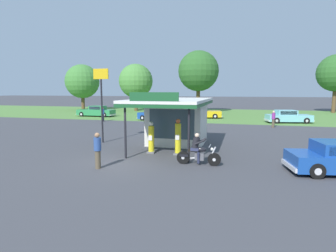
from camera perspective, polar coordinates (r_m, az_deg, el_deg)
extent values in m
plane|color=#424247|center=(14.39, -9.39, -7.41)|extent=(300.00, 300.00, 0.00)
cube|color=#56843D|center=(43.21, 7.17, 2.46)|extent=(120.00, 24.00, 0.01)
cube|color=silver|center=(19.07, 1.96, 0.81)|extent=(3.63, 3.36, 2.94)
cube|color=#384C56|center=(17.46, 0.74, 0.40)|extent=(2.91, 0.05, 1.88)
cube|color=silver|center=(17.31, 0.72, 5.30)|extent=(4.33, 7.26, 0.16)
cube|color=#195128|center=(17.31, 0.72, 4.71)|extent=(4.33, 7.26, 0.18)
cube|color=#195128|center=(13.84, -2.96, 6.02)|extent=(2.54, 0.08, 0.44)
cylinder|color=black|center=(13.94, 4.30, -1.63)|extent=(0.12, 0.12, 2.94)
cylinder|color=black|center=(14.95, -8.75, -1.08)|extent=(0.12, 0.12, 2.94)
cube|color=slate|center=(16.35, -3.44, -5.36)|extent=(0.44, 0.44, 0.10)
cylinder|color=yellow|center=(16.19, -3.46, -2.62)|extent=(0.34, 0.34, 1.48)
cube|color=white|center=(16.01, -3.67, -2.47)|extent=(0.22, 0.02, 0.28)
sphere|color=white|center=(16.06, -3.48, 0.48)|extent=(0.26, 0.26, 0.26)
cube|color=slate|center=(15.93, 2.05, -5.69)|extent=(0.44, 0.44, 0.10)
cylinder|color=yellow|center=(15.75, 2.07, -2.53)|extent=(0.34, 0.34, 1.68)
cube|color=white|center=(15.56, 1.92, -2.33)|extent=(0.22, 0.02, 0.28)
sphere|color=orange|center=(15.61, 2.09, 1.02)|extent=(0.26, 0.26, 0.26)
cylinder|color=black|center=(13.70, 9.46, -6.79)|extent=(0.64, 0.10, 0.64)
cylinder|color=silver|center=(13.70, 9.46, -6.79)|extent=(0.16, 0.12, 0.16)
cylinder|color=black|center=(13.92, 3.11, -6.47)|extent=(0.64, 0.10, 0.64)
cylinder|color=silver|center=(13.92, 3.11, -6.47)|extent=(0.16, 0.12, 0.16)
ellipsoid|color=black|center=(13.67, 6.70, -4.79)|extent=(0.56, 0.24, 0.24)
cube|color=#59595E|center=(13.76, 6.47, -6.25)|extent=(0.44, 0.24, 0.36)
cube|color=black|center=(13.73, 5.25, -4.97)|extent=(0.48, 0.26, 0.10)
cylinder|color=silver|center=(13.64, 9.06, -5.63)|extent=(0.37, 0.07, 0.71)
cylinder|color=silver|center=(13.57, 8.59, -4.04)|extent=(0.04, 0.70, 0.04)
sphere|color=silver|center=(13.60, 8.99, -4.72)|extent=(0.16, 0.16, 0.16)
cube|color=black|center=(13.88, 3.32, -6.00)|extent=(0.44, 0.18, 0.12)
cylinder|color=silver|center=(13.98, 4.92, -6.59)|extent=(0.70, 0.08, 0.18)
cube|color=#2D3351|center=(13.71, 5.54, -4.74)|extent=(0.40, 0.34, 0.14)
cylinder|color=#2D3351|center=(13.92, 6.44, -6.25)|extent=(0.12, 0.23, 0.56)
cylinder|color=#2D3351|center=(13.62, 6.24, -6.56)|extent=(0.12, 0.23, 0.56)
cylinder|color=black|center=(13.64, 5.72, -3.45)|extent=(0.41, 0.32, 0.60)
sphere|color=beige|center=(13.57, 5.99, -1.91)|extent=(0.22, 0.22, 0.22)
cylinder|color=black|center=(13.79, 6.84, -3.00)|extent=(0.54, 0.09, 0.31)
cylinder|color=black|center=(13.40, 6.60, -3.30)|extent=(0.54, 0.09, 0.31)
cube|color=#283847|center=(15.03, 30.34, -3.21)|extent=(1.65, 0.33, 0.40)
cube|color=silver|center=(13.66, 23.59, -7.44)|extent=(0.44, 1.80, 0.18)
cylinder|color=black|center=(14.74, 25.49, -6.36)|extent=(0.69, 0.31, 0.66)
cylinder|color=silver|center=(14.74, 25.49, -6.36)|extent=(0.33, 0.27, 0.30)
cylinder|color=black|center=(13.15, 28.26, -8.13)|extent=(0.69, 0.31, 0.66)
cylinder|color=silver|center=(13.15, 28.26, -8.13)|extent=(0.33, 0.27, 0.30)
cube|color=#19479E|center=(33.46, -2.02, 2.06)|extent=(5.18, 3.11, 0.76)
cube|color=#19479E|center=(33.24, -1.57, 3.19)|extent=(2.43, 2.16, 0.60)
cube|color=#283847|center=(33.78, -3.04, 3.25)|extent=(0.43, 1.45, 0.48)
cube|color=#283847|center=(32.54, -2.33, 3.10)|extent=(1.70, 0.49, 0.45)
cube|color=#283847|center=(33.94, -0.85, 3.28)|extent=(1.70, 0.49, 0.45)
cube|color=silver|center=(34.84, -5.45, 1.81)|extent=(0.59, 1.78, 0.18)
cube|color=silver|center=(32.25, 1.68, 1.40)|extent=(0.59, 1.78, 0.18)
sphere|color=white|center=(34.33, -6.06, 2.22)|extent=(0.18, 0.18, 0.18)
sphere|color=white|center=(35.32, -4.89, 2.37)|extent=(0.18, 0.18, 0.18)
cylinder|color=black|center=(33.65, -5.21, 1.67)|extent=(0.69, 0.37, 0.66)
cylinder|color=silver|center=(33.65, -5.21, 1.67)|extent=(0.34, 0.29, 0.30)
cylinder|color=black|center=(35.12, -3.53, 1.92)|extent=(0.69, 0.37, 0.66)
cylinder|color=silver|center=(35.12, -3.53, 1.92)|extent=(0.34, 0.29, 0.30)
cylinder|color=black|center=(31.87, -0.36, 1.38)|extent=(0.69, 0.37, 0.66)
cylinder|color=silver|center=(31.87, -0.36, 1.38)|extent=(0.34, 0.29, 0.30)
cylinder|color=black|center=(33.42, 1.19, 1.66)|extent=(0.69, 0.37, 0.66)
cylinder|color=silver|center=(33.42, 1.19, 1.66)|extent=(0.34, 0.29, 0.30)
cube|color=#2D844C|center=(40.30, -14.55, 2.74)|extent=(5.19, 1.95, 0.77)
cube|color=#2D844C|center=(40.11, -14.24, 3.66)|extent=(1.99, 1.67, 0.53)
cube|color=#283847|center=(40.60, -15.42, 3.66)|extent=(0.07, 1.45, 0.42)
cube|color=#283847|center=(39.42, -14.83, 3.58)|extent=(1.67, 0.06, 0.40)
cube|color=#283847|center=(40.81, -13.67, 3.73)|extent=(1.67, 0.06, 0.40)
cube|color=silver|center=(41.70, -17.63, 2.41)|extent=(0.15, 1.77, 0.18)
cube|color=silver|center=(39.06, -11.23, 2.30)|extent=(0.15, 1.77, 0.18)
sphere|color=white|center=(41.19, -18.11, 2.76)|extent=(0.18, 0.18, 0.18)
sphere|color=white|center=(42.17, -17.21, 2.89)|extent=(0.18, 0.18, 0.18)
cylinder|color=black|center=(40.50, -17.30, 2.33)|extent=(0.66, 0.21, 0.66)
cylinder|color=silver|center=(40.50, -17.30, 2.33)|extent=(0.30, 0.23, 0.30)
cylinder|color=black|center=(41.96, -16.00, 2.54)|extent=(0.66, 0.21, 0.66)
cylinder|color=silver|center=(41.96, -16.00, 2.54)|extent=(0.30, 0.23, 0.30)
cylinder|color=black|center=(38.70, -12.95, 2.25)|extent=(0.66, 0.21, 0.66)
cylinder|color=silver|center=(38.70, -12.95, 2.25)|extent=(0.30, 0.23, 0.30)
cylinder|color=black|center=(40.22, -11.75, 2.47)|extent=(0.66, 0.21, 0.66)
cylinder|color=silver|center=(40.22, -11.75, 2.47)|extent=(0.30, 0.23, 0.30)
cube|color=#7AC6D1|center=(34.10, 23.47, 1.53)|extent=(5.06, 2.91, 0.73)
cube|color=#7AC6D1|center=(33.93, 23.02, 2.59)|extent=(2.41, 2.10, 0.51)
cube|color=#283847|center=(34.31, 24.62, 2.55)|extent=(0.37, 1.47, 0.41)
cube|color=#283847|center=(34.71, 22.54, 2.70)|extent=(1.74, 0.42, 0.39)
cube|color=#283847|center=(33.16, 23.52, 2.46)|extent=(1.74, 0.42, 0.39)
cube|color=silver|center=(35.06, 27.12, 1.07)|extent=(0.52, 1.81, 0.18)
cube|color=silver|center=(33.33, 19.58, 1.17)|extent=(0.52, 1.81, 0.18)
sphere|color=white|center=(35.60, 26.75, 1.63)|extent=(0.18, 0.18, 0.18)
sphere|color=white|center=(34.49, 27.59, 1.42)|extent=(0.18, 0.18, 0.18)
cylinder|color=black|center=(35.56, 25.37, 1.30)|extent=(0.69, 0.34, 0.66)
cylinder|color=silver|center=(35.56, 25.37, 1.30)|extent=(0.34, 0.28, 0.30)
cylinder|color=black|center=(33.92, 26.55, 0.97)|extent=(0.69, 0.34, 0.66)
cylinder|color=silver|center=(33.92, 26.55, 0.97)|extent=(0.34, 0.28, 0.30)
cylinder|color=black|center=(34.42, 20.40, 1.37)|extent=(0.69, 0.34, 0.66)
cylinder|color=silver|center=(34.42, 20.40, 1.37)|extent=(0.34, 0.28, 0.30)
cylinder|color=black|center=(32.72, 21.37, 1.03)|extent=(0.69, 0.34, 0.66)
cylinder|color=silver|center=(32.72, 21.37, 1.03)|extent=(0.34, 0.28, 0.30)
cube|color=gold|center=(36.79, 6.74, 2.51)|extent=(5.47, 2.79, 0.78)
cube|color=gold|center=(36.72, 5.96, 3.59)|extent=(2.66, 2.03, 0.61)
cube|color=#283847|center=(36.78, 7.80, 3.57)|extent=(0.32, 1.39, 0.49)
cube|color=#283847|center=(37.49, 5.91, 3.67)|extent=(2.00, 0.43, 0.46)
cube|color=#283847|center=(35.94, 6.01, 3.51)|extent=(2.00, 0.43, 0.46)
cube|color=silver|center=(37.05, 10.81, 2.04)|extent=(0.45, 1.70, 0.18)
cube|color=silver|center=(36.76, 2.63, 2.13)|extent=(0.45, 1.70, 0.18)
sphere|color=white|center=(37.60, 10.73, 2.59)|extent=(0.18, 0.18, 0.18)
sphere|color=white|center=(36.46, 10.95, 2.44)|extent=(0.18, 0.18, 0.18)
cylinder|color=black|center=(37.79, 9.36, 2.22)|extent=(0.69, 0.33, 0.66)
cylinder|color=silver|center=(37.79, 9.36, 2.22)|extent=(0.33, 0.27, 0.30)
cylinder|color=black|center=(36.12, 9.62, 1.98)|extent=(0.69, 0.33, 0.66)
cylinder|color=silver|center=(36.12, 9.62, 1.98)|extent=(0.33, 0.27, 0.30)
cylinder|color=black|center=(37.59, 3.97, 2.28)|extent=(0.69, 0.33, 0.66)
cylinder|color=silver|center=(37.59, 3.97, 2.28)|extent=(0.33, 0.27, 0.30)
cylinder|color=black|center=(35.92, 3.98, 2.04)|extent=(0.69, 0.33, 0.66)
cylinder|color=silver|center=(35.92, 3.98, 2.04)|extent=(0.33, 0.27, 0.30)
cylinder|color=brown|center=(29.18, 20.77, 0.53)|extent=(0.26, 0.26, 0.83)
cylinder|color=#8C338C|center=(29.11, 20.83, 1.92)|extent=(0.34, 0.34, 0.59)
sphere|color=beige|center=(29.08, 20.87, 2.72)|extent=(0.23, 0.23, 0.23)
cylinder|color=brown|center=(13.47, -14.18, -6.68)|extent=(0.26, 0.26, 0.86)
cylinder|color=#2D4C8C|center=(13.32, -14.28, -3.62)|extent=(0.34, 0.34, 0.61)
sphere|color=#9E704C|center=(13.24, -14.33, -1.83)|extent=(0.23, 0.23, 0.23)
cylinder|color=black|center=(33.58, -13.18, 1.66)|extent=(0.26, 0.26, 0.85)
cylinder|color=#2D4C8C|center=(33.52, -13.22, 2.89)|extent=(0.34, 0.34, 0.60)
sphere|color=tan|center=(33.49, -13.24, 3.60)|extent=(0.23, 0.23, 0.23)
cylinder|color=black|center=(33.49, -13.24, 3.74)|extent=(0.37, 0.37, 0.02)
cylinder|color=brown|center=(52.34, 30.91, 4.60)|extent=(0.60, 0.60, 4.16)
sphere|color=#2D6028|center=(52.38, 31.22, 9.29)|extent=(5.89, 5.89, 5.89)
sphere|color=#2D6028|center=(51.62, 30.68, 8.71)|extent=(3.66, 3.66, 3.66)
cylinder|color=brown|center=(53.86, -17.02, 4.72)|extent=(0.62, 0.62, 2.94)
sphere|color=#427F38|center=(53.84, -17.18, 8.74)|extent=(6.15, 6.15, 6.15)
cylinder|color=brown|center=(49.84, -6.55, 4.86)|extent=(0.64, 0.64, 3.03)
sphere|color=#4C893D|center=(49.82, -6.62, 9.17)|extent=(5.95, 5.95, 5.95)
sphere|color=#4C893D|center=(50.82, -7.04, 8.45)|extent=(4.01, 4.01, 4.01)
cylinder|color=brown|center=(45.98, 6.19, 5.43)|extent=(0.61, 0.61, 4.28)
sphere|color=#2D6028|center=(46.06, 6.27, 11.15)|extent=(6.54, 6.54, 6.54)
sphere|color=#2D6028|center=(44.99, 7.12, 10.39)|extent=(3.56, 3.56, 3.56)
cylinder|color=black|center=(19.81, -13.39, 2.97)|extent=(0.12, 0.12, 4.40)
cube|color=gold|center=(19.79, -13.61, 10.35)|extent=(1.10, 0.08, 0.70)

